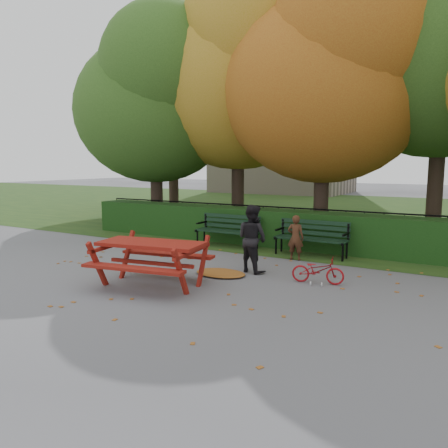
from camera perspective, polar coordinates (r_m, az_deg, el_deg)
The scene contains 17 objects.
ground at distance 8.42m, azimuth -4.24°, elevation -7.92°, with size 90.00×90.00×0.00m, color slate.
grass_strip at distance 21.29m, azimuth 17.60°, elevation 1.40°, with size 90.00×90.00×0.00m, color #1D3B16.
building_left at distance 35.76m, azimuth 7.88°, elevation 16.25°, with size 10.00×7.00×15.00m, color tan.
hedge at distance 12.21m, azimuth 7.77°, elevation -0.59°, with size 13.00×0.90×1.00m, color black.
iron_fence at distance 12.94m, azimuth 9.13°, elevation 0.03°, with size 14.00×0.04×1.02m.
tree_a at distance 15.83m, azimuth -8.65°, elevation 15.94°, with size 5.88×5.60×7.48m.
tree_b at distance 15.46m, azimuth 2.64°, elevation 19.53°, with size 6.72×6.40×8.79m.
tree_c at distance 13.41m, azimuth 14.14°, elevation 18.58°, with size 6.30×6.00×8.00m.
tree_f at distance 20.05m, azimuth -6.39°, elevation 17.66°, with size 6.93×6.60×9.19m.
bench_left at distance 12.06m, azimuth 0.59°, elevation -0.53°, with size 1.80×0.57×0.88m.
bench_right at distance 11.08m, azimuth 11.44°, elevation -1.44°, with size 1.80×0.57×0.88m.
picnic_table at distance 8.30m, azimuth -9.50°, elevation -3.59°, with size 2.20×1.89×0.95m.
leaf_pile at distance 9.12m, azimuth -0.45°, elevation -6.41°, with size 1.10×0.76×0.08m, color brown.
leaf_scatter at distance 8.66m, azimuth -3.11°, elevation -7.42°, with size 9.00×5.70×0.01m, color brown, non-canonical shape.
child at distance 10.51m, azimuth 9.33°, elevation -1.77°, with size 0.40×0.26×1.09m, color #472716.
adult at distance 9.25m, azimuth 3.69°, elevation -1.90°, with size 0.70×0.54×1.44m, color black.
bicycle at distance 8.62m, azimuth 12.15°, elevation -5.92°, with size 0.34×0.99×0.52m, color maroon.
Camera 1 is at (4.60, -6.66, 2.30)m, focal length 35.00 mm.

